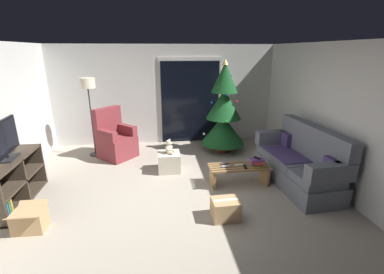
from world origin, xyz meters
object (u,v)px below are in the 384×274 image
object	(u,v)px
coffee_table	(239,172)
remote_graphite	(225,164)
christmas_tree	(223,113)
couch	(299,163)
cell_phone	(257,158)
book_stack	(257,163)
television	(4,140)
cardboard_box_open_near_shelf	(30,221)
remote_black	(245,167)
armchair	(115,140)
ottoman	(169,162)
teddy_bear_cream	(169,147)
media_shelf	(10,184)
cardboard_box_taped_mid_floor	(225,209)
remote_white	(239,165)
floor_lamp	(88,91)
remote_silver	(226,166)

from	to	relation	value
coffee_table	remote_graphite	world-z (taller)	remote_graphite
remote_graphite	christmas_tree	world-z (taller)	christmas_tree
couch	cell_phone	world-z (taller)	couch
couch	book_stack	distance (m)	0.80
television	cardboard_box_open_near_shelf	bearing A→B (deg)	-56.44
remote_black	armchair	size ratio (longest dim) A/B	0.14
coffee_table	cardboard_box_open_near_shelf	world-z (taller)	coffee_table
remote_graphite	book_stack	distance (m)	0.57
ottoman	teddy_bear_cream	bearing A→B (deg)	-30.90
armchair	remote_graphite	bearing A→B (deg)	-35.91
teddy_bear_cream	television	bearing A→B (deg)	-160.42
couch	coffee_table	distance (m)	1.11
armchair	media_shelf	xyz separation A→B (m)	(-1.35, -1.87, -0.04)
armchair	cardboard_box_taped_mid_floor	xyz separation A→B (m)	(1.91, -2.66, -0.25)
remote_white	couch	bearing A→B (deg)	85.22
couch	ottoman	distance (m)	2.49
remote_white	floor_lamp	size ratio (longest dim) A/B	0.09
remote_silver	cardboard_box_open_near_shelf	bearing A→B (deg)	101.63
floor_lamp	book_stack	bearing A→B (deg)	-30.91
cardboard_box_taped_mid_floor	remote_silver	bearing A→B (deg)	75.79
coffee_table	remote_silver	bearing A→B (deg)	-176.95
cell_phone	media_shelf	distance (m)	4.06
floor_lamp	media_shelf	xyz separation A→B (m)	(-0.84, -2.06, -1.15)
couch	remote_graphite	xyz separation A→B (m)	(-1.34, 0.20, -0.03)
remote_graphite	christmas_tree	xyz separation A→B (m)	(0.35, 1.59, 0.58)
couch	christmas_tree	world-z (taller)	christmas_tree
cell_phone	remote_graphite	bearing A→B (deg)	138.62
floor_lamp	cardboard_box_taped_mid_floor	xyz separation A→B (m)	(2.42, -2.85, -1.36)
book_stack	cell_phone	size ratio (longest dim) A/B	1.77
remote_white	cardboard_box_open_near_shelf	distance (m)	3.35
couch	christmas_tree	size ratio (longest dim) A/B	0.92
teddy_bear_cream	book_stack	bearing A→B (deg)	-27.99
teddy_bear_cream	cardboard_box_open_near_shelf	world-z (taller)	teddy_bear_cream
cell_phone	teddy_bear_cream	xyz separation A→B (m)	(-1.53, 0.79, -0.02)
book_stack	media_shelf	distance (m)	4.05
remote_white	cell_phone	bearing A→B (deg)	78.03
floor_lamp	television	size ratio (longest dim) A/B	2.12
coffee_table	armchair	world-z (taller)	armchair
remote_white	remote_graphite	size ratio (longest dim) A/B	1.00
floor_lamp	armchair	bearing A→B (deg)	-20.02
television	remote_black	bearing A→B (deg)	1.02
remote_silver	christmas_tree	xyz separation A→B (m)	(0.35, 1.70, 0.58)
coffee_table	ottoman	xyz separation A→B (m)	(-1.24, 0.74, -0.05)
television	teddy_bear_cream	size ratio (longest dim) A/B	2.95
floor_lamp	coffee_table	bearing A→B (deg)	-32.36
cardboard_box_taped_mid_floor	ottoman	bearing A→B (deg)	112.87
floor_lamp	television	xyz separation A→B (m)	(-0.80, -2.00, -0.43)
coffee_table	media_shelf	bearing A→B (deg)	-176.84
christmas_tree	remote_silver	bearing A→B (deg)	-101.71
coffee_table	armchair	distance (m)	2.93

